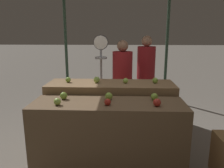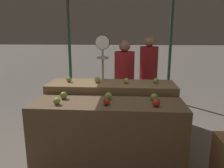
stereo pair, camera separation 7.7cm
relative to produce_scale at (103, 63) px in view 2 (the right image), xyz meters
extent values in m
cylinder|color=#33513D|center=(-1.04, 1.78, 0.11)|extent=(0.07, 0.07, 2.56)
cylinder|color=#33513D|center=(1.44, 1.78, 0.11)|extent=(0.07, 0.07, 2.56)
cube|color=brown|center=(0.20, -1.24, -0.73)|extent=(1.78, 0.55, 0.88)
cube|color=olive|center=(0.20, -0.64, -0.68)|extent=(1.78, 0.55, 0.98)
sphere|color=#8EB247|center=(-0.36, -1.36, -0.25)|extent=(0.08, 0.08, 0.08)
sphere|color=#AD281E|center=(0.20, -1.34, -0.25)|extent=(0.07, 0.07, 0.07)
sphere|color=#B72D23|center=(0.74, -1.35, -0.24)|extent=(0.09, 0.09, 0.09)
sphere|color=#7AA338|center=(-0.35, -1.14, -0.24)|extent=(0.09, 0.09, 0.09)
sphere|color=#84AD3D|center=(0.20, -1.13, -0.24)|extent=(0.09, 0.09, 0.09)
sphere|color=#84AD3D|center=(0.74, -1.12, -0.24)|extent=(0.09, 0.09, 0.09)
sphere|color=#7AA338|center=(-0.41, -0.63, -0.15)|extent=(0.08, 0.08, 0.08)
sphere|color=#8EB247|center=(0.00, -0.65, -0.15)|extent=(0.09, 0.09, 0.09)
sphere|color=#8EB247|center=(0.41, -0.65, -0.15)|extent=(0.07, 0.07, 0.07)
sphere|color=#7AA338|center=(0.82, -0.64, -0.15)|extent=(0.08, 0.08, 0.08)
cylinder|color=#99999E|center=(0.00, 0.01, -0.40)|extent=(0.04, 0.04, 1.54)
cylinder|color=black|center=(0.00, 0.01, 0.35)|extent=(0.24, 0.01, 0.24)
cylinder|color=silver|center=(0.00, -0.01, 0.35)|extent=(0.22, 0.02, 0.22)
cylinder|color=#99999E|center=(0.00, -0.01, 0.16)|extent=(0.01, 0.01, 0.14)
cylinder|color=#99999E|center=(0.00, -0.01, 0.09)|extent=(0.20, 0.20, 0.03)
cube|color=#2D2D38|center=(0.36, 0.33, -0.81)|extent=(0.29, 0.19, 0.72)
cylinder|color=maroon|center=(0.36, 0.33, -0.14)|extent=(0.39, 0.39, 0.62)
sphere|color=#936B51|center=(0.36, 0.33, 0.27)|extent=(0.20, 0.20, 0.20)
cube|color=#2D2D38|center=(0.84, 0.81, -0.79)|extent=(0.32, 0.26, 0.75)
cylinder|color=maroon|center=(0.84, 0.81, -0.09)|extent=(0.48, 0.48, 0.65)
sphere|color=tan|center=(0.84, 0.81, 0.34)|extent=(0.21, 0.21, 0.21)
camera|label=1|loc=(0.35, -3.63, 0.49)|focal=35.00mm
camera|label=2|loc=(0.43, -3.63, 0.49)|focal=35.00mm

